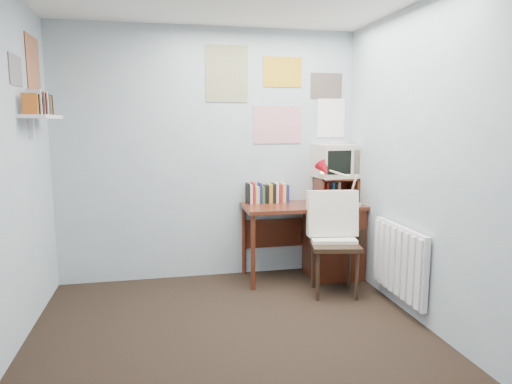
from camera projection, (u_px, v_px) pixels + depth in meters
ground at (241, 358)px, 3.08m from camera, size 3.50×3.50×0.00m
back_wall at (210, 155)px, 4.58m from camera, size 3.00×0.02×2.50m
right_wall at (450, 169)px, 3.19m from camera, size 0.02×3.50×2.50m
desk at (328, 237)px, 4.69m from camera, size 1.20×0.55×0.76m
desk_chair at (335, 245)px, 4.17m from camera, size 0.55×0.53×0.92m
desk_lamp at (356, 187)px, 4.44m from camera, size 0.32×0.29×0.39m
tv_riser at (336, 189)px, 4.74m from camera, size 0.40×0.30×0.25m
crt_tv at (335, 159)px, 4.71m from camera, size 0.43×0.40×0.37m
book_row at (275, 192)px, 4.68m from camera, size 0.60×0.14×0.22m
radiator at (399, 261)px, 3.84m from camera, size 0.09×0.80×0.60m
wall_shelf at (41, 117)px, 3.61m from camera, size 0.20×0.62×0.24m
posters_back at (278, 95)px, 4.63m from camera, size 1.20×0.01×0.90m
posters_left at (25, 67)px, 3.53m from camera, size 0.01×0.70×0.60m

